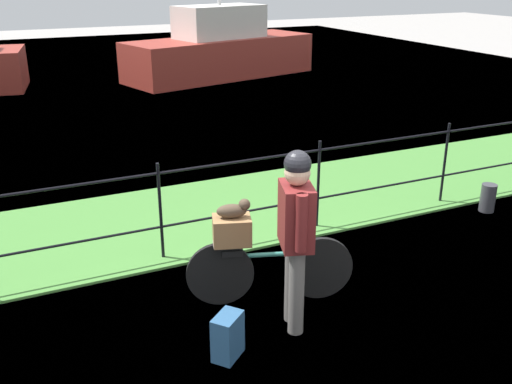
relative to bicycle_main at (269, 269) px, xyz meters
The scene contains 11 objects.
ground_plane 0.92m from the bicycle_main, 69.03° to the right, with size 60.00×60.00×0.00m, color #9E9993.
grass_strip 2.29m from the bicycle_main, 82.22° to the left, with size 27.00×2.40×0.03m, color #478438.
harbor_water 9.92m from the bicycle_main, 88.23° to the left, with size 30.00×30.00×0.00m, color #60849E.
iron_fence 1.36m from the bicycle_main, 76.58° to the left, with size 18.04×0.04×1.14m.
bicycle_main is the anchor object (origin of this frame).
wooden_crate 0.56m from the bicycle_main, 161.99° to the left, with size 0.35×0.26×0.26m, color olive.
terrier_dog 0.72m from the bicycle_main, 161.99° to the left, with size 0.32×0.22×0.18m.
cyclist_person 0.81m from the bicycle_main, 87.59° to the right, with size 0.37×0.52×1.68m.
backpack_on_paving 0.97m from the bicycle_main, 137.03° to the right, with size 0.28×0.18×0.40m, color #28517A.
mooring_bollard 3.75m from the bicycle_main, 12.06° to the left, with size 0.20×0.20×0.38m, color #38383D.
moored_boat_mid 12.62m from the bicycle_main, 70.45° to the left, with size 6.05×3.31×3.66m.
Camera 1 is at (-2.51, -3.65, 3.08)m, focal length 40.66 mm.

